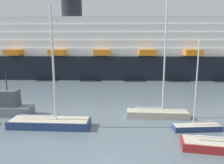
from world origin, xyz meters
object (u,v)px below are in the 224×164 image
at_px(sailboat_1, 157,112).
at_px(sailboat_2, 50,122).
at_px(fishing_boat_0, 7,106).
at_px(cruise_ship, 143,52).
at_px(sailboat_3, 197,126).

height_order(sailboat_1, sailboat_2, sailboat_1).
relative_size(fishing_boat_0, cruise_ship, 0.06).
bearing_deg(sailboat_1, sailboat_2, -162.20).
relative_size(sailboat_2, sailboat_3, 1.35).
xyz_separation_m(sailboat_1, sailboat_2, (-10.49, -2.76, -0.09)).
distance_m(fishing_boat_0, cruise_ship, 33.38).
height_order(sailboat_2, cruise_ship, cruise_ship).
xyz_separation_m(sailboat_1, cruise_ship, (1.79, 28.28, 5.06)).
bearing_deg(fishing_boat_0, sailboat_3, -10.09).
xyz_separation_m(sailboat_3, cruise_ship, (-1.12, 31.54, 5.29)).
bearing_deg(cruise_ship, sailboat_3, -87.10).
height_order(sailboat_2, fishing_boat_0, sailboat_2).
bearing_deg(sailboat_3, fishing_boat_0, -15.90).
xyz_separation_m(sailboat_3, fishing_boat_0, (-19.06, 3.78, 0.59)).
xyz_separation_m(sailboat_2, sailboat_3, (13.40, -0.50, -0.14)).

